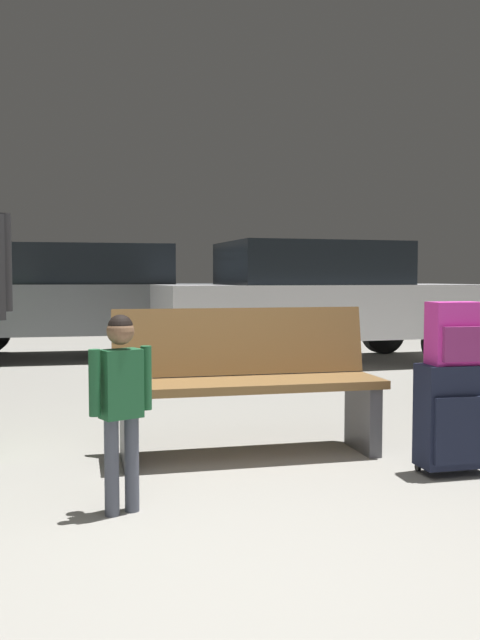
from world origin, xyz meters
name	(u,v)px	position (x,y,z in m)	size (l,w,h in m)	color
ground_plane	(155,401)	(0.00, 4.00, -0.05)	(18.00, 18.00, 0.10)	gray
bench	(247,382)	(0.36, 1.77, 0.44)	(1.61, 0.55, 0.89)	brown
suitcase	(454,416)	(1.36, 1.11, 0.32)	(0.38, 0.24, 0.60)	#191E33
backpack_bright	(455,334)	(1.36, 1.11, 0.77)	(0.28, 0.19, 0.34)	#D833A5
child	(120,392)	(-0.44, 0.86, 0.56)	(0.29, 0.17, 0.91)	#4C5160
parked_car_far	(84,298)	(-0.65, 7.28, 0.81)	(4.11, 1.82, 1.51)	slate
parked_car_near	(318,299)	(2.23, 5.94, 0.81)	(4.21, 2.03, 1.51)	silver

